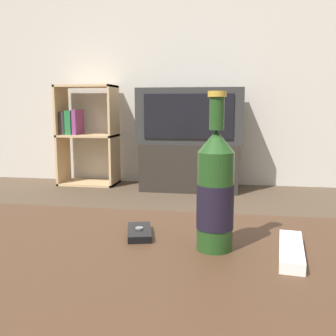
# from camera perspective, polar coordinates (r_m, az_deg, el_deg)

# --- Properties ---
(back_wall) EXTENTS (8.00, 0.05, 2.60)m
(back_wall) POSITION_cam_1_polar(r_m,az_deg,el_deg) (3.70, 6.48, 17.95)
(back_wall) COLOR beige
(back_wall) RESTS_ON ground_plane
(coffee_table) EXTENTS (1.10, 0.63, 0.46)m
(coffee_table) POSITION_cam_1_polar(r_m,az_deg,el_deg) (0.74, -7.79, -18.03)
(coffee_table) COLOR #422B1C
(coffee_table) RESTS_ON ground_plane
(tv_stand) EXTENTS (0.83, 0.41, 0.40)m
(tv_stand) POSITION_cam_1_polar(r_m,az_deg,el_deg) (3.43, 3.24, 0.29)
(tv_stand) COLOR #28231E
(tv_stand) RESTS_ON ground_plane
(television) EXTENTS (0.89, 0.38, 0.46)m
(television) POSITION_cam_1_polar(r_m,az_deg,el_deg) (3.39, 3.30, 7.57)
(television) COLOR #2D2D2D
(television) RESTS_ON tv_stand
(bookshelf) EXTENTS (0.52, 0.30, 0.91)m
(bookshelf) POSITION_cam_1_polar(r_m,az_deg,el_deg) (3.70, -12.10, 5.09)
(bookshelf) COLOR tan
(bookshelf) RESTS_ON ground_plane
(beer_bottle) EXTENTS (0.07, 0.07, 0.29)m
(beer_bottle) POSITION_cam_1_polar(r_m,az_deg,el_deg) (0.71, 6.87, -3.50)
(beer_bottle) COLOR #1E4219
(beer_bottle) RESTS_ON coffee_table
(cell_phone) EXTENTS (0.07, 0.11, 0.02)m
(cell_phone) POSITION_cam_1_polar(r_m,az_deg,el_deg) (0.81, -4.17, -9.27)
(cell_phone) COLOR black
(cell_phone) RESTS_ON coffee_table
(remote_control) EXTENTS (0.06, 0.17, 0.02)m
(remote_control) POSITION_cam_1_polar(r_m,az_deg,el_deg) (0.73, 17.44, -11.34)
(remote_control) COLOR white
(remote_control) RESTS_ON coffee_table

